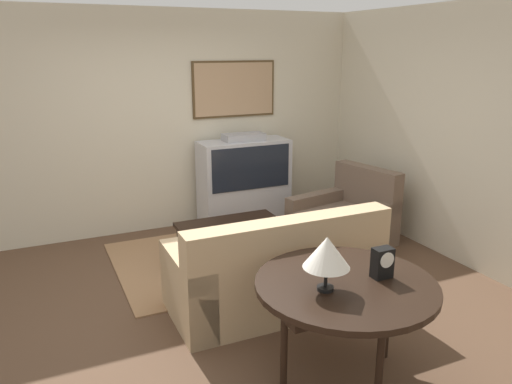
{
  "coord_description": "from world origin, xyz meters",
  "views": [
    {
      "loc": [
        -1.47,
        -3.93,
        2.25
      ],
      "look_at": [
        0.67,
        0.75,
        0.75
      ],
      "focal_mm": 35.0,
      "sensor_mm": 36.0,
      "label": 1
    }
  ],
  "objects_px": {
    "armchair": "(345,220)",
    "mantel_clock": "(382,263)",
    "tv": "(244,182)",
    "console_table": "(346,290)",
    "couch": "(276,273)",
    "coffee_table": "(230,226)",
    "table_lamp": "(327,253)"
  },
  "relations": [
    {
      "from": "armchair",
      "to": "mantel_clock",
      "type": "bearing_deg",
      "value": -40.68
    },
    {
      "from": "tv",
      "to": "console_table",
      "type": "bearing_deg",
      "value": -101.15
    },
    {
      "from": "couch",
      "to": "console_table",
      "type": "height_order",
      "value": "couch"
    },
    {
      "from": "coffee_table",
      "to": "mantel_clock",
      "type": "bearing_deg",
      "value": -84.94
    },
    {
      "from": "mantel_clock",
      "to": "table_lamp",
      "type": "bearing_deg",
      "value": 179.84
    },
    {
      "from": "tv",
      "to": "console_table",
      "type": "xyz_separation_m",
      "value": [
        -0.63,
        -3.2,
        0.1
      ]
    },
    {
      "from": "coffee_table",
      "to": "table_lamp",
      "type": "bearing_deg",
      "value": -96.05
    },
    {
      "from": "couch",
      "to": "console_table",
      "type": "relative_size",
      "value": 1.49
    },
    {
      "from": "coffee_table",
      "to": "console_table",
      "type": "distance_m",
      "value": 2.28
    },
    {
      "from": "table_lamp",
      "to": "mantel_clock",
      "type": "xyz_separation_m",
      "value": [
        0.45,
        -0.0,
        -0.15
      ]
    },
    {
      "from": "armchair",
      "to": "coffee_table",
      "type": "xyz_separation_m",
      "value": [
        -1.41,
        0.15,
        0.09
      ]
    },
    {
      "from": "table_lamp",
      "to": "couch",
      "type": "bearing_deg",
      "value": 79.17
    },
    {
      "from": "couch",
      "to": "coffee_table",
      "type": "height_order",
      "value": "couch"
    },
    {
      "from": "console_table",
      "to": "table_lamp",
      "type": "relative_size",
      "value": 3.35
    },
    {
      "from": "mantel_clock",
      "to": "armchair",
      "type": "bearing_deg",
      "value": 60.79
    },
    {
      "from": "table_lamp",
      "to": "armchair",
      "type": "bearing_deg",
      "value": 52.5
    },
    {
      "from": "tv",
      "to": "mantel_clock",
      "type": "relative_size",
      "value": 5.66
    },
    {
      "from": "console_table",
      "to": "couch",
      "type": "bearing_deg",
      "value": 88.79
    },
    {
      "from": "armchair",
      "to": "mantel_clock",
      "type": "height_order",
      "value": "mantel_clock"
    },
    {
      "from": "table_lamp",
      "to": "tv",
      "type": "bearing_deg",
      "value": 75.77
    },
    {
      "from": "armchair",
      "to": "coffee_table",
      "type": "height_order",
      "value": "armchair"
    },
    {
      "from": "table_lamp",
      "to": "mantel_clock",
      "type": "relative_size",
      "value": 1.72
    },
    {
      "from": "console_table",
      "to": "mantel_clock",
      "type": "relative_size",
      "value": 5.77
    },
    {
      "from": "tv",
      "to": "couch",
      "type": "relative_size",
      "value": 0.66
    },
    {
      "from": "couch",
      "to": "table_lamp",
      "type": "bearing_deg",
      "value": 79.34
    },
    {
      "from": "mantel_clock",
      "to": "tv",
      "type": "bearing_deg",
      "value": 83.41
    },
    {
      "from": "console_table",
      "to": "mantel_clock",
      "type": "bearing_deg",
      "value": -8.67
    },
    {
      "from": "coffee_table",
      "to": "table_lamp",
      "type": "relative_size",
      "value": 3.06
    },
    {
      "from": "couch",
      "to": "armchair",
      "type": "height_order",
      "value": "couch"
    },
    {
      "from": "couch",
      "to": "mantel_clock",
      "type": "distance_m",
      "value": 1.25
    },
    {
      "from": "couch",
      "to": "coffee_table",
      "type": "bearing_deg",
      "value": -91.32
    },
    {
      "from": "coffee_table",
      "to": "table_lamp",
      "type": "height_order",
      "value": "table_lamp"
    }
  ]
}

